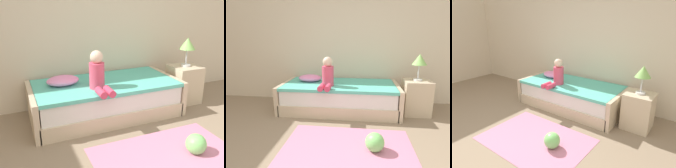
% 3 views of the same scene
% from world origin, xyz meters
% --- Properties ---
extents(wall_rear, '(7.20, 0.10, 2.90)m').
position_xyz_m(wall_rear, '(0.00, 2.60, 1.45)').
color(wall_rear, beige).
rests_on(wall_rear, ground).
extents(bed, '(2.11, 1.00, 0.50)m').
position_xyz_m(bed, '(0.03, 2.00, 0.25)').
color(bed, beige).
rests_on(bed, ground).
extents(nightstand, '(0.44, 0.44, 0.60)m').
position_xyz_m(nightstand, '(1.38, 1.96, 0.30)').
color(nightstand, beige).
rests_on(nightstand, ground).
extents(table_lamp, '(0.24, 0.24, 0.45)m').
position_xyz_m(table_lamp, '(1.38, 1.96, 0.94)').
color(table_lamp, silver).
rests_on(table_lamp, nightstand).
extents(child_figure, '(0.20, 0.51, 0.50)m').
position_xyz_m(child_figure, '(-0.16, 1.77, 0.70)').
color(child_figure, '#E04C6B').
rests_on(child_figure, bed).
extents(pillow, '(0.44, 0.30, 0.13)m').
position_xyz_m(pillow, '(-0.55, 2.10, 0.56)').
color(pillow, '#EA8CC6').
rests_on(pillow, bed).
extents(toy_ball, '(0.23, 0.23, 0.23)m').
position_xyz_m(toy_ball, '(0.59, 0.70, 0.11)').
color(toy_ball, '#7FD872').
rests_on(toy_ball, ground).
extents(area_rug, '(1.60, 1.10, 0.01)m').
position_xyz_m(area_rug, '(0.27, 0.70, 0.00)').
color(area_rug, pink).
rests_on(area_rug, ground).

